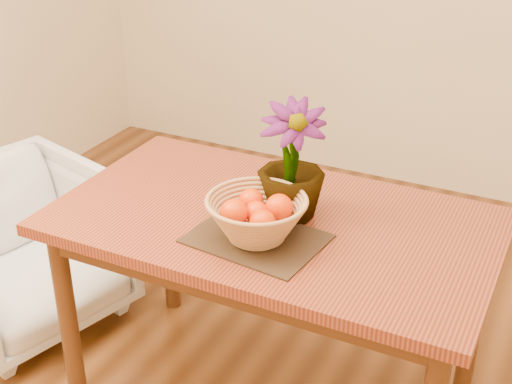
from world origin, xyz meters
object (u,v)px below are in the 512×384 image
at_px(armchair, 21,243).
at_px(potted_plant, 291,162).
at_px(table, 273,241).
at_px(wicker_basket, 257,220).

bearing_deg(armchair, potted_plant, -71.36).
bearing_deg(table, wicker_basket, -84.63).
relative_size(table, wicker_basket, 4.58).
distance_m(wicker_basket, potted_plant, 0.22).
bearing_deg(table, potted_plant, 38.12).
bearing_deg(armchair, table, -73.02).
xyz_separation_m(table, armchair, (-1.12, -0.01, -0.31)).
bearing_deg(wicker_basket, potted_plant, 80.68).
height_order(table, wicker_basket, wicker_basket).
bearing_deg(armchair, wicker_basket, -80.44).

